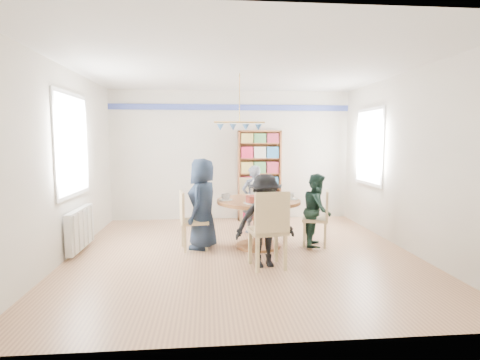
{
  "coord_description": "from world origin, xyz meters",
  "views": [
    {
      "loc": [
        -0.51,
        -5.39,
        1.67
      ],
      "look_at": [
        0.0,
        0.4,
        1.05
      ],
      "focal_mm": 28.0,
      "sensor_mm": 36.0,
      "label": 1
    }
  ],
  "objects": [
    {
      "name": "ground",
      "position": [
        0.0,
        0.0,
        0.0
      ],
      "size": [
        5.0,
        5.0,
        0.0
      ],
      "primitive_type": "plane",
      "color": "tan"
    },
    {
      "name": "bookshelf",
      "position": [
        0.58,
        2.34,
        0.92
      ],
      "size": [
        0.89,
        0.27,
        1.87
      ],
      "color": "brown",
      "rests_on": "ground"
    },
    {
      "name": "tableware",
      "position": [
        0.26,
        0.34,
        0.82
      ],
      "size": [
        1.24,
        1.24,
        0.33
      ],
      "color": "white",
      "rests_on": "dining_table"
    },
    {
      "name": "person_left",
      "position": [
        -0.58,
        0.32,
        0.7
      ],
      "size": [
        0.63,
        0.79,
        1.4
      ],
      "primitive_type": "imported",
      "rotation": [
        0.0,
        0.0,
        -1.89
      ],
      "color": "#172234",
      "rests_on": "ground"
    },
    {
      "name": "chair_right",
      "position": [
        1.26,
        0.3,
        0.49
      ],
      "size": [
        0.49,
        0.49,
        0.89
      ],
      "color": "#D9BB85",
      "rests_on": "ground"
    },
    {
      "name": "room_shell",
      "position": [
        -0.26,
        0.87,
        1.65
      ],
      "size": [
        5.0,
        5.0,
        5.0
      ],
      "color": "white",
      "rests_on": "ground"
    },
    {
      "name": "chair_left",
      "position": [
        -0.79,
        0.28,
        0.5
      ],
      "size": [
        0.46,
        0.46,
        0.9
      ],
      "color": "#D9BB85",
      "rests_on": "ground"
    },
    {
      "name": "person_near",
      "position": [
        0.24,
        -0.61,
        0.61
      ],
      "size": [
        0.84,
        0.55,
        1.23
      ],
      "primitive_type": "imported",
      "rotation": [
        0.0,
        0.0,
        0.12
      ],
      "color": "black",
      "rests_on": "ground"
    },
    {
      "name": "person_far",
      "position": [
        0.31,
        1.24,
        0.61
      ],
      "size": [
        0.52,
        0.43,
        1.22
      ],
      "primitive_type": "imported",
      "rotation": [
        0.0,
        0.0,
        3.49
      ],
      "color": "gray",
      "rests_on": "ground"
    },
    {
      "name": "chair_near",
      "position": [
        0.28,
        -0.72,
        0.57
      ],
      "size": [
        0.51,
        0.51,
        1.03
      ],
      "color": "#D9BB85",
      "rests_on": "ground"
    },
    {
      "name": "radiator",
      "position": [
        -2.42,
        0.3,
        0.35
      ],
      "size": [
        0.12,
        1.0,
        0.6
      ],
      "color": "silver",
      "rests_on": "ground"
    },
    {
      "name": "person_right",
      "position": [
        1.21,
        0.3,
        0.58
      ],
      "size": [
        0.58,
        0.66,
        1.15
      ],
      "primitive_type": "imported",
      "rotation": [
        0.0,
        0.0,
        1.28
      ],
      "color": "#172E26",
      "rests_on": "ground"
    },
    {
      "name": "dining_table",
      "position": [
        0.28,
        0.31,
        0.56
      ],
      "size": [
        1.3,
        1.3,
        0.75
      ],
      "color": "#945430",
      "rests_on": "ground"
    },
    {
      "name": "chair_far",
      "position": [
        0.29,
        1.39,
        0.54
      ],
      "size": [
        0.49,
        0.49,
        0.98
      ],
      "color": "#D9BB85",
      "rests_on": "ground"
    }
  ]
}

